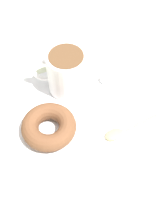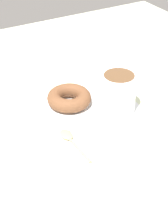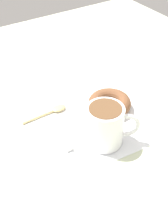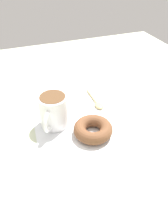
# 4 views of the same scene
# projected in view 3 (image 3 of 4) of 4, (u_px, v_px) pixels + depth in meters

# --- Properties ---
(ground_plane) EXTENTS (1.20, 1.20, 0.02)m
(ground_plane) POSITION_uv_depth(u_px,v_px,m) (83.00, 127.00, 0.72)
(ground_plane) COLOR beige
(napkin) EXTENTS (0.30, 0.30, 0.00)m
(napkin) POSITION_uv_depth(u_px,v_px,m) (84.00, 119.00, 0.73)
(napkin) COLOR white
(napkin) RESTS_ON ground_plane
(coffee_cup) EXTENTS (0.08, 0.10, 0.09)m
(coffee_cup) POSITION_uv_depth(u_px,v_px,m) (106.00, 125.00, 0.64)
(coffee_cup) COLOR white
(coffee_cup) RESTS_ON napkin
(donut) EXTENTS (0.10, 0.10, 0.03)m
(donut) POSITION_uv_depth(u_px,v_px,m) (110.00, 103.00, 0.74)
(donut) COLOR brown
(donut) RESTS_ON napkin
(spoon) EXTENTS (0.02, 0.11, 0.01)m
(spoon) POSITION_uv_depth(u_px,v_px,m) (54.00, 110.00, 0.74)
(spoon) COLOR #D8B772
(spoon) RESTS_ON napkin
(sugar_cube) EXTENTS (0.02, 0.02, 0.02)m
(sugar_cube) POSITION_uv_depth(u_px,v_px,m) (68.00, 146.00, 0.65)
(sugar_cube) COLOR white
(sugar_cube) RESTS_ON napkin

